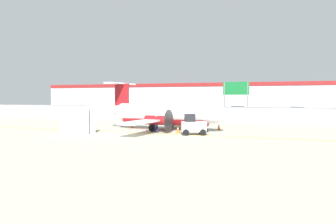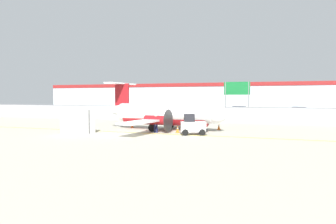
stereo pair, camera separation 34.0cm
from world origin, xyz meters
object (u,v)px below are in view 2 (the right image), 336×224
Objects in this scene: commuter_airplane at (167,114)px; cargo_container at (78,122)px; traffic_cone_far_left at (132,125)px; parked_car_6 at (300,111)px; parked_car_0 at (140,110)px; traffic_cone_near_left at (178,129)px; parked_car_4 at (240,110)px; highway_sign at (237,92)px; baggage_tug at (193,125)px; traffic_cone_far_right at (219,127)px; parked_car_2 at (179,112)px; parked_car_1 at (168,110)px; traffic_cone_near_right at (170,125)px; ground_crew_worker at (156,123)px; parked_car_5 at (258,114)px; parked_car_3 at (212,112)px.

cargo_container is (-6.49, -5.98, -0.50)m from commuter_airplane.
traffic_cone_far_left is 0.15× the size of parked_car_6.
cargo_container is at bearing 104.97° from parked_car_0.
traffic_cone_near_left is 32.39m from parked_car_4.
cargo_container is 23.82m from highway_sign.
baggage_tug is (3.74, -3.24, -0.75)m from commuter_airplane.
traffic_cone_far_right is 0.15× the size of parked_car_2.
parked_car_1 and parked_car_6 have the same top height.
parked_car_6 is (18.42, 11.47, 0.00)m from parked_car_2.
commuter_airplane reaches higher than traffic_cone_near_right.
highway_sign is (1.91, -15.57, 3.24)m from parked_car_4.
ground_crew_worker is 5.84m from traffic_cone_far_left.
traffic_cone_near_right is 31.38m from parked_car_6.
commuter_airplane is 5.00m from baggage_tug.
traffic_cone_far_left is (-4.06, -1.07, 0.00)m from traffic_cone_near_right.
commuter_airplane reaches higher than parked_car_6.
traffic_cone_near_left is 7.03m from traffic_cone_far_left.
ground_crew_worker is 18.47m from highway_sign.
traffic_cone_far_left is 0.12× the size of highway_sign.
commuter_airplane is at bearing -66.80° from parked_car_1.
baggage_tug is at bearing -85.02° from parked_car_4.
commuter_airplane reaches higher than baggage_tug.
parked_car_5 reaches higher than traffic_cone_far_left.
baggage_tug is 5.57m from traffic_cone_far_right.
traffic_cone_far_right is (1.23, 5.41, -0.54)m from baggage_tug.
traffic_cone_near_left is at bearing -101.38° from parked_car_6.
cargo_container is at bearing -106.21° from traffic_cone_far_left.
parked_car_1 is 0.98× the size of parked_car_5.
baggage_tug reaches higher than traffic_cone_near_right.
cargo_container is 14.08m from traffic_cone_far_right.
baggage_tug reaches higher than parked_car_2.
traffic_cone_near_left is 21.77m from parked_car_5.
ground_crew_worker is at bearing 26.16° from cargo_container.
parked_car_2 is (-4.77, 16.79, 0.58)m from traffic_cone_near_right.
parked_car_2 is (-7.06, 20.86, 0.58)m from traffic_cone_near_left.
commuter_airplane is at bearing 62.33° from parked_car_5.
cargo_container reaches higher than parked_car_3.
traffic_cone_far_right is at bearing 27.10° from commuter_airplane.
parked_car_3 is at bearing 94.21° from commuter_airplane.
traffic_cone_far_right is at bearing -48.11° from ground_crew_worker.
parked_car_1 is at bearing 114.04° from commuter_airplane.
parked_car_4 is (2.92, 33.11, -0.06)m from ground_crew_worker.
parked_car_0 is at bearing 113.93° from traffic_cone_far_left.
traffic_cone_far_right is at bearing 54.85° from baggage_tug.
baggage_tug reaches higher than parked_car_0.
parked_car_6 is (9.51, 33.54, 0.04)m from baggage_tug.
parked_car_1 reaches higher than traffic_cone_near_right.
traffic_cone_near_right is 0.15× the size of parked_car_5.
parked_car_0 is 23.26m from highway_sign.
parked_car_0 is 0.96× the size of parked_car_6.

